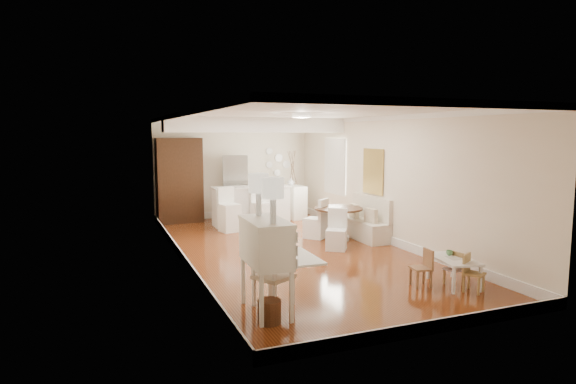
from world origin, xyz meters
TOP-DOWN VIEW (x-y plane):
  - room at (0.04, 0.32)m, footprint 9.00×9.04m
  - secretary_bureau at (-1.62, -3.08)m, footprint 1.03×1.05m
  - gustavian_armchair at (-1.43, -2.85)m, footprint 0.68×0.68m
  - wicker_basket at (-1.70, -3.44)m, footprint 0.38×0.38m
  - kids_table at (1.54, -3.05)m, footprint 0.69×0.97m
  - kids_chair_a at (1.02, -2.91)m, footprint 0.33×0.33m
  - kids_chair_b at (1.56, -3.04)m, footprint 0.29×0.29m
  - kids_chair_c at (1.61, -3.44)m, footprint 0.38×0.38m
  - banquette at (1.99, 0.50)m, footprint 0.52×1.60m
  - dining_table at (1.37, 0.56)m, footprint 1.43×1.43m
  - slip_chair_near at (0.91, -0.24)m, footprint 0.57×0.57m
  - slip_chair_far at (1.00, 0.98)m, footprint 0.63×0.63m
  - breakfast_counter at (0.10, 3.10)m, footprint 2.05×0.65m
  - bar_stool_left at (-0.67, 2.43)m, footprint 0.53×0.53m
  - bar_stool_right at (0.22, 2.62)m, footprint 0.54×0.54m
  - pantry_cabinet at (-1.60, 4.18)m, footprint 1.20×0.60m
  - fridge at (0.30, 4.15)m, footprint 0.75×0.65m
  - sideboard at (1.53, 3.70)m, footprint 0.54×1.02m
  - pencil_cup at (1.59, -2.88)m, footprint 0.12×0.12m
  - branch_vase at (1.49, 3.73)m, footprint 0.26×0.26m

SIDE VIEW (x-z plane):
  - wicker_basket at x=-1.70m, z-range 0.00..0.30m
  - kids_table at x=1.54m, z-range 0.00..0.44m
  - kids_chair_b at x=1.56m, z-range 0.00..0.53m
  - kids_chair_c at x=1.61m, z-range 0.00..0.59m
  - kids_chair_a at x=1.02m, z-range 0.00..0.61m
  - dining_table at x=1.37m, z-range 0.00..0.75m
  - slip_chair_near at x=0.91m, z-range 0.00..0.85m
  - gustavian_armchair at x=-1.43m, z-range 0.00..0.87m
  - slip_chair_far at x=1.00m, z-range 0.00..0.92m
  - sideboard at x=1.53m, z-range 0.00..0.94m
  - pencil_cup at x=1.59m, z-range 0.44..0.52m
  - banquette at x=1.99m, z-range 0.00..0.98m
  - breakfast_counter at x=0.10m, z-range 0.00..1.03m
  - bar_stool_right at x=0.22m, z-range 0.00..1.04m
  - bar_stool_left at x=-0.67m, z-range 0.00..1.09m
  - secretary_bureau at x=-1.62m, z-range 0.00..1.28m
  - fridge at x=0.30m, z-range 0.00..1.80m
  - branch_vase at x=1.49m, z-range 0.94..1.16m
  - pantry_cabinet at x=-1.60m, z-range 0.00..2.30m
  - room at x=0.04m, z-range 0.57..3.39m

